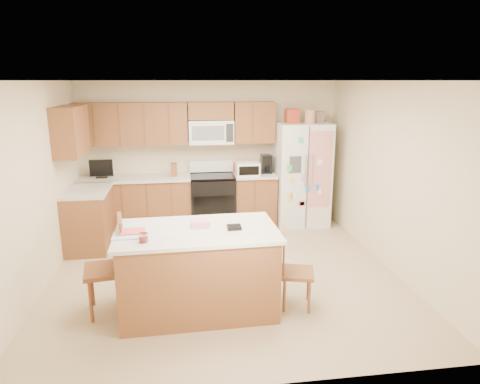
{
  "coord_description": "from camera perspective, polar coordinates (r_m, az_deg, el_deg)",
  "views": [
    {
      "loc": [
        -0.52,
        -5.28,
        2.5
      ],
      "look_at": [
        0.26,
        0.35,
        1.02
      ],
      "focal_mm": 32.0,
      "sensor_mm": 36.0,
      "label": 1
    }
  ],
  "objects": [
    {
      "name": "ground",
      "position": [
        5.86,
        -2.12,
        -10.62
      ],
      "size": [
        4.5,
        4.5,
        0.0
      ],
      "primitive_type": "plane",
      "color": "tan",
      "rests_on": "ground"
    },
    {
      "name": "room_shell",
      "position": [
        5.41,
        -2.27,
        3.33
      ],
      "size": [
        4.6,
        4.6,
        2.52
      ],
      "color": "beige",
      "rests_on": "ground"
    },
    {
      "name": "cabinetry",
      "position": [
        7.26,
        -11.39,
        1.73
      ],
      "size": [
        3.36,
        1.56,
        2.15
      ],
      "color": "brown",
      "rests_on": "ground"
    },
    {
      "name": "stove",
      "position": [
        7.51,
        -3.67,
        -1.04
      ],
      "size": [
        0.76,
        0.65,
        1.13
      ],
      "color": "black",
      "rests_on": "ground"
    },
    {
      "name": "refrigerator",
      "position": [
        7.62,
        8.19,
        2.52
      ],
      "size": [
        0.9,
        0.79,
        2.04
      ],
      "color": "white",
      "rests_on": "ground"
    },
    {
      "name": "island",
      "position": [
        4.81,
        -5.63,
        -10.26
      ],
      "size": [
        1.76,
        1.06,
        1.04
      ],
      "color": "brown",
      "rests_on": "ground"
    },
    {
      "name": "windsor_chair_left",
      "position": [
        4.95,
        -17.18,
        -9.73
      ],
      "size": [
        0.51,
        0.53,
        1.08
      ],
      "color": "brown",
      "rests_on": "ground"
    },
    {
      "name": "windsor_chair_back",
      "position": [
        5.47,
        -5.06,
        -7.7
      ],
      "size": [
        0.39,
        0.37,
        0.9
      ],
      "color": "brown",
      "rests_on": "ground"
    },
    {
      "name": "windsor_chair_right",
      "position": [
        4.92,
        7.36,
        -10.5
      ],
      "size": [
        0.45,
        0.46,
        0.89
      ],
      "color": "brown",
      "rests_on": "ground"
    }
  ]
}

